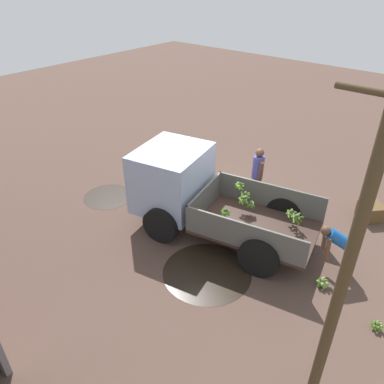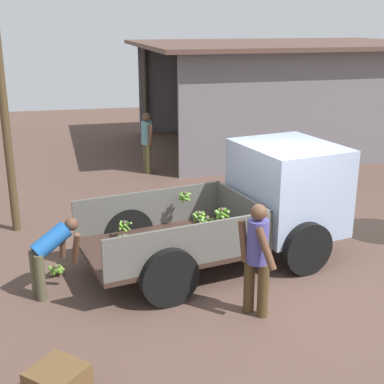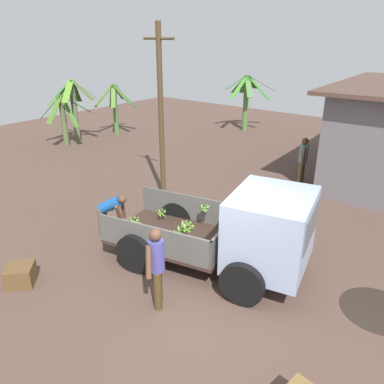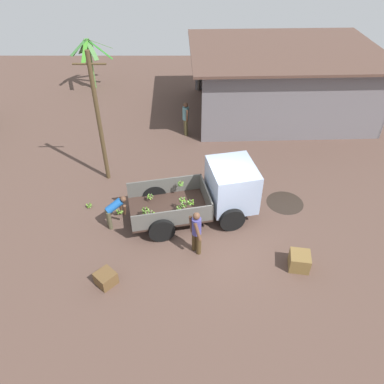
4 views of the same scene
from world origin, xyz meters
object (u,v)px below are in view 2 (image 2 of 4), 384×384
object	(u,v)px
cargo_truck	(266,199)
person_foreground_visitor	(257,255)
person_bystander_near_shed	(147,140)
banana_bunch_on_ground_0	(56,269)
person_worker_loading	(51,251)
utility_pole	(2,95)

from	to	relation	value
cargo_truck	person_foreground_visitor	distance (m)	2.08
person_bystander_near_shed	banana_bunch_on_ground_0	world-z (taller)	person_bystander_near_shed
person_worker_loading	person_bystander_near_shed	world-z (taller)	person_bystander_near_shed
cargo_truck	person_foreground_visitor	size ratio (longest dim) A/B	2.82
utility_pole	person_foreground_visitor	distance (m)	5.65
banana_bunch_on_ground_0	cargo_truck	bearing A→B (deg)	1.38
person_foreground_visitor	banana_bunch_on_ground_0	world-z (taller)	person_foreground_visitor
person_worker_loading	person_bystander_near_shed	size ratio (longest dim) A/B	0.70
person_bystander_near_shed	utility_pole	bearing A→B (deg)	-139.98
utility_pole	banana_bunch_on_ground_0	size ratio (longest dim) A/B	18.55
person_foreground_visitor	banana_bunch_on_ground_0	size ratio (longest dim) A/B	5.93
person_foreground_visitor	person_worker_loading	distance (m)	3.04
person_bystander_near_shed	banana_bunch_on_ground_0	bearing A→B (deg)	-120.58
person_worker_loading	utility_pole	bearing A→B (deg)	81.25
person_foreground_visitor	banana_bunch_on_ground_0	distance (m)	3.38
banana_bunch_on_ground_0	person_bystander_near_shed	bearing A→B (deg)	68.20
person_foreground_visitor	person_bystander_near_shed	world-z (taller)	person_foreground_visitor
utility_pole	person_foreground_visitor	size ratio (longest dim) A/B	3.13
cargo_truck	person_worker_loading	xyz separation A→B (m)	(-3.59, -0.66, -0.34)
utility_pole	person_foreground_visitor	bearing A→B (deg)	-48.81
utility_pole	banana_bunch_on_ground_0	xyz separation A→B (m)	(0.80, -2.23, -2.53)
person_worker_loading	person_foreground_visitor	bearing A→B (deg)	-48.35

